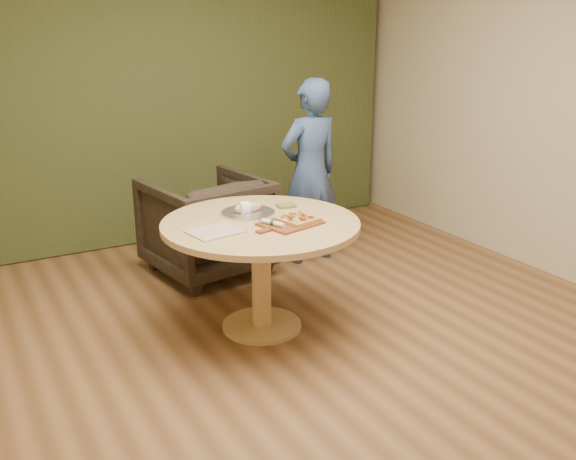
% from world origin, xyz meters
% --- Properties ---
extents(room_shell, '(5.04, 6.04, 2.84)m').
position_xyz_m(room_shell, '(0.00, 0.00, 1.40)').
color(room_shell, brown).
rests_on(room_shell, ground).
extents(curtain, '(4.80, 0.14, 2.78)m').
position_xyz_m(curtain, '(0.00, 2.90, 1.40)').
color(curtain, '#323C1B').
rests_on(curtain, ground).
extents(pedestal_table, '(1.27, 1.27, 0.75)m').
position_xyz_m(pedestal_table, '(0.01, 0.76, 0.61)').
color(pedestal_table, tan).
rests_on(pedestal_table, ground).
extents(pizza_paddle, '(0.47, 0.36, 0.01)m').
position_xyz_m(pizza_paddle, '(0.13, 0.61, 0.76)').
color(pizza_paddle, brown).
rests_on(pizza_paddle, pedestal_table).
extents(flatbread_pizza, '(0.27, 0.27, 0.04)m').
position_xyz_m(flatbread_pizza, '(0.19, 0.61, 0.78)').
color(flatbread_pizza, tan).
rests_on(flatbread_pizza, pizza_paddle).
extents(cutlery_roll, '(0.10, 0.19, 0.03)m').
position_xyz_m(cutlery_roll, '(0.01, 0.61, 0.78)').
color(cutlery_roll, white).
rests_on(cutlery_roll, pizza_paddle).
extents(newspaper, '(0.34, 0.30, 0.01)m').
position_xyz_m(newspaper, '(-0.34, 0.69, 0.76)').
color(newspaper, white).
rests_on(newspaper, pedestal_table).
extents(serving_tray, '(0.36, 0.36, 0.02)m').
position_xyz_m(serving_tray, '(0.01, 0.95, 0.76)').
color(serving_tray, silver).
rests_on(serving_tray, pedestal_table).
extents(bread_roll, '(0.19, 0.09, 0.09)m').
position_xyz_m(bread_roll, '(-0.00, 0.95, 0.79)').
color(bread_roll, '#DDB986').
rests_on(bread_roll, serving_tray).
extents(green_packet, '(0.13, 0.12, 0.02)m').
position_xyz_m(green_packet, '(0.31, 0.97, 0.76)').
color(green_packet, '#535F2A').
rests_on(green_packet, pedestal_table).
extents(armchair, '(0.97, 0.92, 0.88)m').
position_xyz_m(armchair, '(0.08, 1.88, 0.44)').
color(armchair, black).
rests_on(armchair, ground).
extents(person_standing, '(0.59, 0.41, 1.54)m').
position_xyz_m(person_standing, '(0.96, 1.72, 0.77)').
color(person_standing, '#375182').
rests_on(person_standing, ground).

